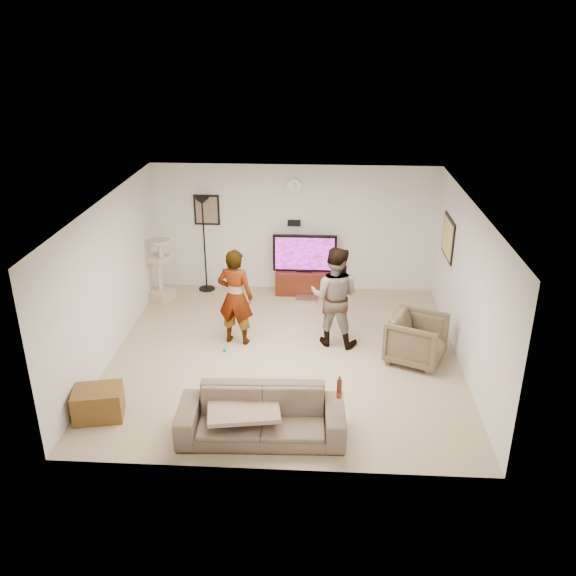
# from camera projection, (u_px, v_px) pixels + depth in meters

# --- Properties ---
(floor) EXTENTS (5.50, 5.50, 0.02)m
(floor) POSITION_uv_depth(u_px,v_px,m) (285.00, 355.00, 9.71)
(floor) COLOR tan
(floor) RESTS_ON ground
(ceiling) EXTENTS (5.50, 5.50, 0.02)m
(ceiling) POSITION_uv_depth(u_px,v_px,m) (285.00, 203.00, 8.71)
(ceiling) COLOR white
(ceiling) RESTS_ON wall_back
(wall_back) EXTENTS (5.50, 0.04, 2.50)m
(wall_back) POSITION_uv_depth(u_px,v_px,m) (294.00, 229.00, 11.73)
(wall_back) COLOR white
(wall_back) RESTS_ON floor
(wall_front) EXTENTS (5.50, 0.04, 2.50)m
(wall_front) POSITION_uv_depth(u_px,v_px,m) (269.00, 379.00, 6.69)
(wall_front) COLOR white
(wall_front) RESTS_ON floor
(wall_left) EXTENTS (0.04, 5.50, 2.50)m
(wall_left) POSITION_uv_depth(u_px,v_px,m) (109.00, 279.00, 9.36)
(wall_left) COLOR white
(wall_left) RESTS_ON floor
(wall_right) EXTENTS (0.04, 5.50, 2.50)m
(wall_right) POSITION_uv_depth(u_px,v_px,m) (467.00, 288.00, 9.06)
(wall_right) COLOR white
(wall_right) RESTS_ON floor
(wall_clock) EXTENTS (0.26, 0.04, 0.26)m
(wall_clock) POSITION_uv_depth(u_px,v_px,m) (294.00, 186.00, 11.37)
(wall_clock) COLOR white
(wall_clock) RESTS_ON wall_back
(wall_speaker) EXTENTS (0.25, 0.10, 0.10)m
(wall_speaker) POSITION_uv_depth(u_px,v_px,m) (294.00, 223.00, 11.62)
(wall_speaker) COLOR black
(wall_speaker) RESTS_ON wall_back
(picture_back) EXTENTS (0.42, 0.03, 0.52)m
(picture_back) POSITION_uv_depth(u_px,v_px,m) (207.00, 210.00, 11.67)
(picture_back) COLOR #726150
(picture_back) RESTS_ON wall_back
(picture_right) EXTENTS (0.03, 0.78, 0.62)m
(picture_right) POSITION_uv_depth(u_px,v_px,m) (448.00, 238.00, 10.43)
(picture_right) COLOR #D9AE5F
(picture_right) RESTS_ON wall_right
(tv_stand) EXTENTS (1.12, 0.45, 0.47)m
(tv_stand) POSITION_uv_depth(u_px,v_px,m) (304.00, 282.00, 11.90)
(tv_stand) COLOR #45180C
(tv_stand) RESTS_ON floor
(console_box) EXTENTS (0.40, 0.30, 0.07)m
(console_box) POSITION_uv_depth(u_px,v_px,m) (307.00, 299.00, 11.61)
(console_box) COLOR silver
(console_box) RESTS_ON floor
(tv) EXTENTS (1.23, 0.08, 0.73)m
(tv) POSITION_uv_depth(u_px,v_px,m) (305.00, 253.00, 11.66)
(tv) COLOR black
(tv) RESTS_ON tv_stand
(tv_screen) EXTENTS (1.14, 0.01, 0.64)m
(tv_screen) POSITION_uv_depth(u_px,v_px,m) (305.00, 254.00, 11.62)
(tv_screen) COLOR #AE14F5
(tv_screen) RESTS_ON tv
(floor_lamp) EXTENTS (0.32, 0.32, 1.88)m
(floor_lamp) POSITION_uv_depth(u_px,v_px,m) (204.00, 245.00, 11.77)
(floor_lamp) COLOR black
(floor_lamp) RESTS_ON floor
(cat_tree) EXTENTS (0.53, 0.53, 1.25)m
(cat_tree) POSITION_uv_depth(u_px,v_px,m) (159.00, 270.00, 11.42)
(cat_tree) COLOR #BCAB91
(cat_tree) RESTS_ON floor
(person_left) EXTENTS (0.66, 0.51, 1.64)m
(person_left) POSITION_uv_depth(u_px,v_px,m) (235.00, 297.00, 9.79)
(person_left) COLOR #979797
(person_left) RESTS_ON floor
(person_right) EXTENTS (0.95, 0.81, 1.69)m
(person_right) POSITION_uv_depth(u_px,v_px,m) (334.00, 296.00, 9.75)
(person_right) COLOR #1F577C
(person_right) RESTS_ON floor
(sofa) EXTENTS (2.15, 0.91, 0.62)m
(sofa) POSITION_uv_depth(u_px,v_px,m) (261.00, 415.00, 7.66)
(sofa) COLOR brown
(sofa) RESTS_ON floor
(throw_blanket) EXTENTS (1.00, 0.84, 0.06)m
(throw_blanket) POSITION_uv_depth(u_px,v_px,m) (243.00, 408.00, 7.63)
(throw_blanket) COLOR tan
(throw_blanket) RESTS_ON sofa
(beer_bottle) EXTENTS (0.06, 0.06, 0.25)m
(beer_bottle) POSITION_uv_depth(u_px,v_px,m) (339.00, 389.00, 7.43)
(beer_bottle) COLOR #4F1D0A
(beer_bottle) RESTS_ON sofa
(armchair) EXTENTS (1.10, 1.09, 0.77)m
(armchair) POSITION_uv_depth(u_px,v_px,m) (417.00, 339.00, 9.39)
(armchair) COLOR brown
(armchair) RESTS_ON floor
(side_table) EXTENTS (0.72, 0.60, 0.42)m
(side_table) POSITION_uv_depth(u_px,v_px,m) (98.00, 403.00, 8.08)
(side_table) COLOR #583B16
(side_table) RESTS_ON floor
(toy_ball) EXTENTS (0.06, 0.06, 0.06)m
(toy_ball) POSITION_uv_depth(u_px,v_px,m) (225.00, 350.00, 9.79)
(toy_ball) COLOR #0390AA
(toy_ball) RESTS_ON floor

